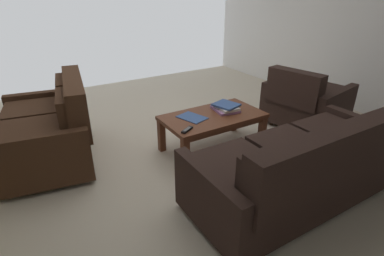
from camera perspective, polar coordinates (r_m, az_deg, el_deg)
ground_plane at (r=3.56m, az=-1.53°, el=-3.70°), size 5.69×5.91×0.01m
wall_left at (r=5.17m, az=28.45°, el=19.23°), size 0.12×5.91×2.86m
sofa_main at (r=2.71m, az=20.27°, el=-6.81°), size 1.93×0.88×0.82m
loveseat_near at (r=3.51m, az=-25.03°, el=-0.00°), size 1.06×1.48×0.87m
coffee_table at (r=3.39m, az=3.94°, el=1.45°), size 1.12×0.61×0.42m
armchair_side at (r=4.27m, az=20.49°, el=4.78°), size 1.03×1.03×0.80m
book_stack at (r=3.49m, az=6.39°, el=3.87°), size 0.30×0.33×0.08m
tv_remote at (r=2.98m, az=-0.93°, el=-0.34°), size 0.16×0.11×0.02m
loose_magazine at (r=3.28m, az=0.02°, el=2.00°), size 0.29×0.35×0.01m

